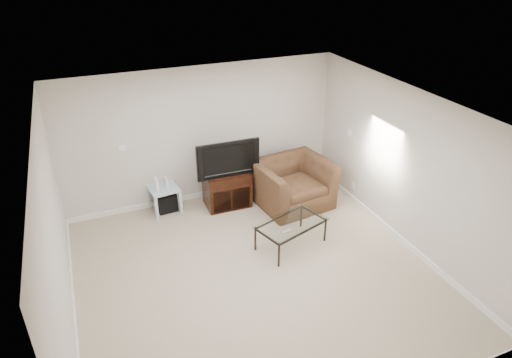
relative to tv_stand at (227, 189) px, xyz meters
name	(u,v)px	position (x,y,z in m)	size (l,w,h in m)	color
floor	(256,275)	(-0.28, -2.05, -0.33)	(5.00, 5.00, 0.00)	tan
ceiling	(256,113)	(-0.28, -2.05, 2.17)	(5.00, 5.00, 0.00)	white
wall_back	(202,135)	(-0.28, 0.45, 0.92)	(5.00, 0.02, 2.50)	silver
wall_left	(55,244)	(-2.78, -2.05, 0.92)	(0.02, 5.00, 2.50)	silver
wall_right	(407,169)	(2.22, -2.05, 0.92)	(0.02, 5.00, 2.50)	silver
plate_back	(122,148)	(-1.68, 0.44, 0.92)	(0.12, 0.02, 0.12)	white
plate_right_switch	(349,133)	(2.21, -0.45, 0.92)	(0.02, 0.09, 0.13)	white
plate_right_outlet	(353,186)	(2.21, -0.75, -0.03)	(0.02, 0.08, 0.12)	white
tv_stand	(227,189)	(0.00, 0.00, 0.00)	(0.79, 0.55, 0.66)	black
dvd_player	(227,179)	(0.00, -0.04, 0.22)	(0.43, 0.30, 0.06)	black
television	(226,157)	(0.00, -0.03, 0.65)	(1.05, 0.21, 0.65)	black
side_table	(165,199)	(-1.10, 0.23, -0.09)	(0.49, 0.49, 0.47)	silver
subwoofer	(166,201)	(-1.08, 0.25, -0.16)	(0.34, 0.34, 0.34)	black
game_console	(157,184)	(-1.22, 0.20, 0.25)	(0.05, 0.16, 0.22)	white
game_case	(166,182)	(-1.04, 0.22, 0.24)	(0.05, 0.14, 0.19)	silver
recliner	(293,177)	(1.12, -0.44, 0.23)	(1.29, 0.84, 1.12)	#4E3A1B
coffee_table	(291,234)	(0.52, -1.59, -0.11)	(1.09, 0.62, 0.43)	black
remote	(287,231)	(0.34, -1.78, 0.11)	(0.17, 0.05, 0.02)	#B2B2B7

